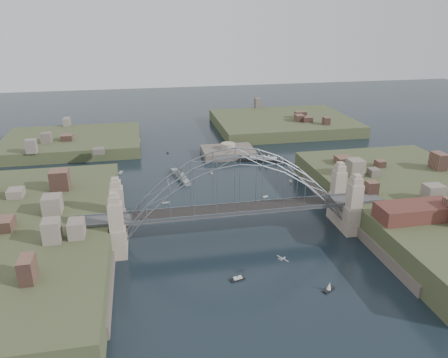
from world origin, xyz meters
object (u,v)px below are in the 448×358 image
Objects in this scene: wharf_shed at (415,211)px; naval_cruiser_far at (132,145)px; fort_island at (228,156)px; bridge at (237,195)px; naval_cruiser_near at (181,176)px; ocean_liner at (263,160)px.

wharf_shed is 1.22× the size of naval_cruiser_far.
naval_cruiser_far is (-40.36, 21.20, 1.21)m from fort_island.
fort_island is at bearing 80.27° from bridge.
naval_cruiser_near is (-10.78, 47.02, -11.54)m from bridge.
wharf_shed is 128.01m from naval_cruiser_far.
wharf_shed is at bearing -75.14° from ocean_liner.
naval_cruiser_near is 37.40m from ocean_liner.
naval_cruiser_near is 1.03× the size of naval_cruiser_far.
bridge is at bearing 162.35° from wharf_shed.
fort_island reaches higher than ocean_liner.
naval_cruiser_far is at bearing 152.28° from fort_island.
fort_island is at bearing 45.25° from naval_cruiser_near.
bridge reaches higher than fort_island.
naval_cruiser_near is at bearing -161.01° from ocean_liner.
bridge is 3.82× the size of fort_island.
ocean_liner is (24.58, 59.19, -11.56)m from bridge.
bridge is at bearing -112.55° from ocean_liner.
bridge reaches higher than naval_cruiser_near.
naval_cruiser_far is at bearing 148.84° from ocean_liner.
fort_island is 1.29× the size of naval_cruiser_near.
bridge is 4.94× the size of naval_cruiser_near.
naval_cruiser_near is at bearing 131.91° from wharf_shed.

